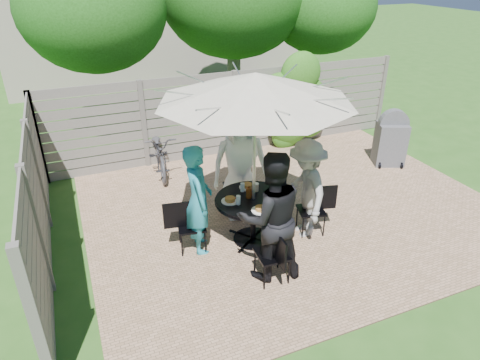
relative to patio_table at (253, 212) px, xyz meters
name	(u,v)px	position (x,y,z in m)	size (l,w,h in m)	color
backyard_envelope	(157,2)	(1.14, 10.64, 2.08)	(60.00, 60.00, 5.00)	#2A561B
patio_table	(253,212)	(0.00, 0.00, 0.00)	(1.31, 1.31, 0.75)	black
umbrella	(255,87)	(0.00, 0.00, 1.91)	(3.10, 3.10, 2.63)	silver
chair_back	(238,195)	(0.15, 0.95, -0.24)	(0.48, 0.69, 0.93)	black
person_back	(240,163)	(0.13, 0.82, 0.44)	(0.94, 0.61, 1.93)	white
chair_left	(191,235)	(-0.95, 0.15, -0.27)	(0.63, 0.47, 0.84)	black
person_left	(198,200)	(-0.82, 0.13, 0.32)	(0.62, 0.41, 1.70)	teal
chair_front	(272,265)	(-0.15, -0.95, -0.27)	(0.43, 0.63, 0.85)	black
person_front	(271,218)	(-0.13, -0.82, 0.40)	(0.90, 0.70, 1.86)	black
chair_right	(311,219)	(0.95, -0.15, -0.28)	(0.63, 0.48, 0.83)	black
person_right	(306,189)	(0.82, -0.13, 0.28)	(1.04, 0.60, 1.61)	#9A9896
plate_back	(247,186)	(0.06, 0.36, 0.25)	(0.26, 0.26, 0.06)	white
plate_left	(230,200)	(-0.36, 0.06, 0.25)	(0.26, 0.26, 0.06)	white
plate_front	(260,209)	(-0.06, -0.36, 0.25)	(0.26, 0.26, 0.06)	white
plate_right	(277,194)	(0.36, -0.06, 0.25)	(0.26, 0.26, 0.06)	white
glass_back	(242,187)	(-0.06, 0.27, 0.30)	(0.07, 0.07, 0.14)	silver
glass_left	(238,200)	(-0.27, -0.06, 0.30)	(0.07, 0.07, 0.14)	silver
glass_front	(265,202)	(0.06, -0.27, 0.30)	(0.07, 0.07, 0.14)	silver
syrup_jug	(249,193)	(-0.05, 0.06, 0.31)	(0.09, 0.09, 0.16)	#59280C
coffee_cup	(256,187)	(0.13, 0.20, 0.29)	(0.08, 0.08, 0.12)	#C6B293
bicycle	(160,152)	(-0.76, 2.94, -0.08)	(0.59, 1.70, 0.89)	#333338
bbq_grill	(391,140)	(3.81, 1.44, 0.03)	(0.73, 0.66, 1.22)	#58585D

